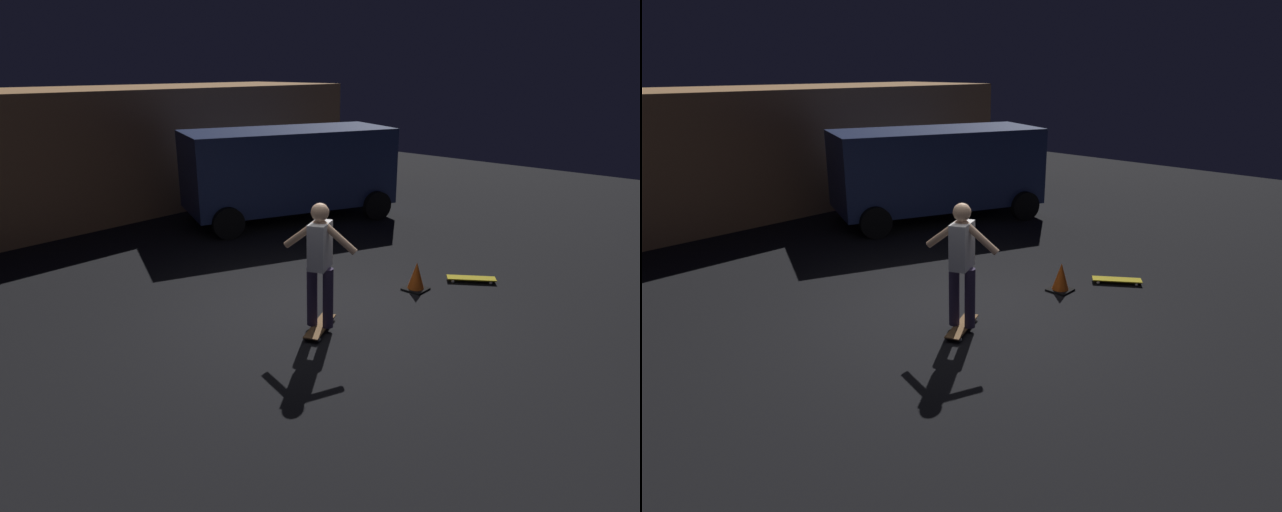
{
  "view_description": "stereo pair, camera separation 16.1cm",
  "coord_description": "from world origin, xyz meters",
  "views": [
    {
      "loc": [
        -5.1,
        -4.63,
        3.31
      ],
      "look_at": [
        -0.29,
        -0.3,
        1.05
      ],
      "focal_mm": 30.31,
      "sensor_mm": 36.0,
      "label": 1
    },
    {
      "loc": [
        -4.99,
        -4.75,
        3.31
      ],
      "look_at": [
        -0.29,
        -0.3,
        1.05
      ],
      "focal_mm": 30.31,
      "sensor_mm": 36.0,
      "label": 2
    }
  ],
  "objects": [
    {
      "name": "ground_plane",
      "position": [
        0.0,
        0.0,
        0.0
      ],
      "size": [
        28.0,
        28.0,
        0.0
      ],
      "primitive_type": "plane",
      "color": "black"
    },
    {
      "name": "low_building",
      "position": [
        1.48,
        8.22,
        1.43
      ],
      "size": [
        13.1,
        3.74,
        2.87
      ],
      "color": "tan",
      "rests_on": "ground_plane"
    },
    {
      "name": "parked_van",
      "position": [
        3.51,
        4.06,
        1.16
      ],
      "size": [
        4.98,
        3.63,
        2.03
      ],
      "color": "navy",
      "rests_on": "ground_plane"
    },
    {
      "name": "skateboard_ridden",
      "position": [
        -0.29,
        -0.3,
        0.06
      ],
      "size": [
        0.8,
        0.49,
        0.07
      ],
      "color": "olive",
      "rests_on": "ground_plane"
    },
    {
      "name": "skateboard_spare",
      "position": [
        2.66,
        -0.98,
        0.06
      ],
      "size": [
        0.61,
        0.75,
        0.07
      ],
      "color": "gold",
      "rests_on": "ground_plane"
    },
    {
      "name": "skater",
      "position": [
        -0.29,
        -0.3,
        1.04
      ],
      "size": [
        0.47,
        0.94,
        1.67
      ],
      "color": "#382D4C",
      "rests_on": "skateboard_ridden"
    },
    {
      "name": "traffic_cone",
      "position": [
        1.76,
        -0.49,
        0.21
      ],
      "size": [
        0.34,
        0.34,
        0.46
      ],
      "color": "black",
      "rests_on": "ground_plane"
    }
  ]
}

